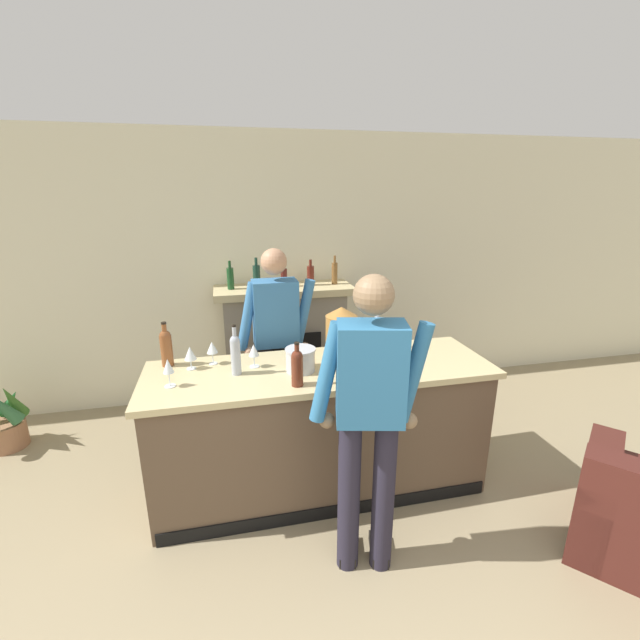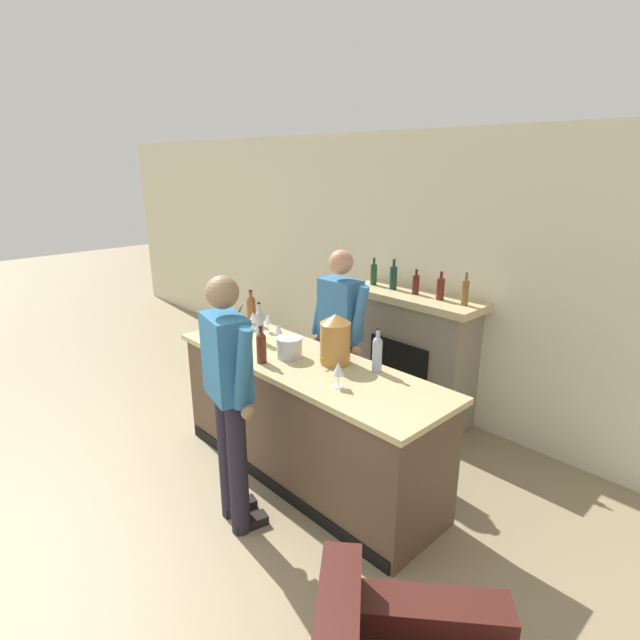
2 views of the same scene
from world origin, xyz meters
TOP-DOWN VIEW (x-y plane):
  - wall_back_panel at (0.00, 3.95)m, footprint 12.00×0.07m
  - bar_counter at (0.24, 2.22)m, footprint 2.44×0.77m
  - fireplace_stone at (0.19, 3.69)m, footprint 1.38×0.52m
  - potted_plant_corner at (-2.36, 3.33)m, footprint 0.51×0.52m
  - person_customer at (0.33, 1.46)m, footprint 0.65×0.37m
  - person_bartender at (0.00, 2.84)m, footprint 0.66×0.30m
  - copper_dispenser at (0.42, 2.36)m, footprint 0.23×0.27m
  - ice_bucket_steel at (0.09, 2.19)m, footprint 0.21×0.21m
  - wine_bottle_cabernet_heavy at (0.02, 1.97)m, footprint 0.08×0.08m
  - wine_bottle_burgundy_dark at (-0.82, 2.49)m, footprint 0.08×0.08m
  - wine_bottle_riesling_slim at (0.74, 2.47)m, footprint 0.07×0.07m
  - wine_bottle_port_short at (-0.35, 2.23)m, footprint 0.07×0.07m
  - wine_glass_near_bucket at (0.73, 2.08)m, footprint 0.08×0.08m
  - wine_glass_front_left at (-0.22, 2.33)m, footprint 0.07×0.07m
  - wine_glass_back_row at (-0.51, 2.45)m, footprint 0.08×0.08m
  - wine_glass_front_right at (-0.77, 2.13)m, footprint 0.07×0.07m
  - wine_glass_by_dispenser at (-0.65, 2.39)m, footprint 0.08×0.08m

SIDE VIEW (x-z plane):
  - potted_plant_corner at x=-2.36m, z-range -0.05..0.64m
  - bar_counter at x=0.24m, z-range 0.00..1.00m
  - fireplace_stone at x=0.19m, z-range -0.14..1.42m
  - person_bartender at x=0.00m, z-range 0.10..1.85m
  - person_customer at x=0.33m, z-range 0.10..1.90m
  - ice_bucket_steel at x=0.09m, z-range 0.99..1.16m
  - wine_glass_by_dispenser at x=-0.65m, z-range 1.02..1.19m
  - wine_glass_front_left at x=-0.22m, z-range 1.03..1.20m
  - wine_glass_back_row at x=-0.51m, z-range 1.03..1.20m
  - wine_glass_near_bucket at x=0.73m, z-range 1.03..1.21m
  - wine_glass_front_right at x=-0.77m, z-range 1.03..1.22m
  - wine_bottle_cabernet_heavy at x=0.02m, z-range 0.98..1.27m
  - wine_bottle_burgundy_dark at x=-0.82m, z-range 0.98..1.30m
  - wine_bottle_riesling_slim at x=0.74m, z-range 0.97..1.31m
  - wine_bottle_port_short at x=-0.35m, z-range 0.97..1.32m
  - copper_dispenser at x=0.42m, z-range 0.99..1.39m
  - wall_back_panel at x=0.00m, z-range 0.00..2.75m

